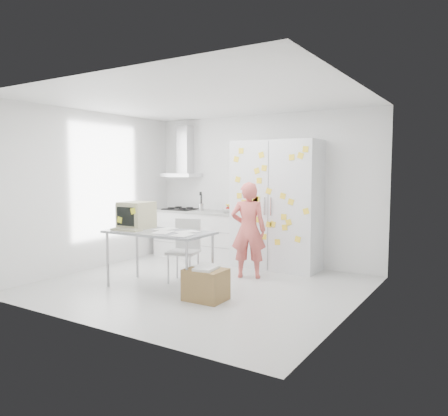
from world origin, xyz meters
The scene contains 10 objects.
floor centered at (0.00, 0.00, -0.01)m, with size 4.50×4.00×0.02m, color silver.
walls centered at (0.00, 0.72, 1.35)m, with size 4.52×4.01×2.70m.
ceiling centered at (0.00, 0.00, 2.70)m, with size 4.50×4.00×0.02m, color white.
counter_run centered at (-1.20, 1.70, 0.47)m, with size 1.84×0.63×1.28m.
range_hood centered at (-1.65, 1.84, 1.96)m, with size 0.70×0.48×1.01m.
tall_cabinet centered at (0.45, 1.67, 1.10)m, with size 1.50×0.68×2.20m.
person centered at (0.37, 0.83, 0.76)m, with size 0.55×0.36×1.52m, color #DC5C55.
desk centered at (-0.73, -0.36, 0.93)m, with size 1.56×0.81×1.23m.
chair centered at (-0.36, 0.14, 0.54)m, with size 0.53×0.53×0.95m.
cardboard_box centered at (0.48, -0.53, 0.21)m, with size 0.52×0.43×0.45m.
Camera 1 is at (3.65, -5.15, 1.70)m, focal length 35.00 mm.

